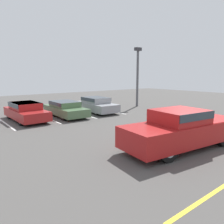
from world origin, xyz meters
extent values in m
plane|color=#4C4947|center=(0.00, 0.00, 0.00)|extent=(60.00, 60.00, 0.00)
cube|color=white|center=(-6.10, 9.53, 0.00)|extent=(0.12, 4.73, 0.01)
cube|color=white|center=(-3.30, 9.53, 0.00)|extent=(0.12, 4.73, 0.01)
cube|color=white|center=(-0.50, 9.53, 0.00)|extent=(0.12, 4.73, 0.01)
cube|color=white|center=(2.30, 9.53, 0.00)|extent=(0.12, 4.73, 0.01)
cube|color=#A51919|center=(-1.23, -0.40, 0.70)|extent=(5.91, 2.53, 0.86)
cube|color=#A51919|center=(-1.51, -0.37, 1.41)|extent=(2.25, 1.97, 0.56)
cube|color=#2D3842|center=(-1.51, -0.37, 1.53)|extent=(2.21, 2.02, 0.31)
cube|color=#A51919|center=(0.57, -0.60, 1.08)|extent=(2.31, 2.05, 0.13)
cube|color=silver|center=(1.54, -0.71, 0.39)|extent=(0.42, 1.95, 0.28)
cylinder|color=black|center=(0.57, 0.17, 0.44)|extent=(0.92, 0.43, 0.88)
cylinder|color=#ADADB2|center=(0.57, 0.17, 0.44)|extent=(0.52, 0.40, 0.49)
cylinder|color=black|center=(0.40, -1.35, 0.44)|extent=(0.92, 0.43, 0.88)
cylinder|color=#ADADB2|center=(0.40, -1.35, 0.44)|extent=(0.52, 0.40, 0.49)
cylinder|color=black|center=(-2.85, 0.55, 0.44)|extent=(0.92, 0.43, 0.88)
cylinder|color=#ADADB2|center=(-2.85, 0.55, 0.44)|extent=(0.52, 0.40, 0.49)
cylinder|color=black|center=(-3.02, -0.97, 0.44)|extent=(0.92, 0.43, 0.88)
cylinder|color=#ADADB2|center=(-3.02, -0.97, 0.44)|extent=(0.52, 0.40, 0.49)
cube|color=maroon|center=(-4.72, 9.66, 0.49)|extent=(1.89, 4.55, 0.60)
cube|color=maroon|center=(-4.72, 9.75, 1.02)|extent=(1.63, 2.38, 0.46)
cube|color=#2D3842|center=(-4.72, 9.75, 1.11)|extent=(1.70, 2.34, 0.28)
cylinder|color=black|center=(-3.93, 8.37, 0.34)|extent=(0.25, 0.68, 0.68)
cylinder|color=#ADADB2|center=(-3.93, 8.37, 0.34)|extent=(0.26, 0.38, 0.37)
cylinder|color=black|center=(-5.45, 8.33, 0.34)|extent=(0.25, 0.68, 0.68)
cylinder|color=#ADADB2|center=(-5.45, 8.33, 0.34)|extent=(0.26, 0.38, 0.37)
cylinder|color=black|center=(-3.99, 10.98, 0.34)|extent=(0.25, 0.68, 0.68)
cylinder|color=#ADADB2|center=(-3.99, 10.98, 0.34)|extent=(0.26, 0.38, 0.37)
cylinder|color=black|center=(-5.51, 10.95, 0.34)|extent=(0.25, 0.68, 0.68)
cylinder|color=#ADADB2|center=(-5.51, 10.95, 0.34)|extent=(0.26, 0.38, 0.37)
cube|color=#4C6B47|center=(-1.86, 9.45, 0.45)|extent=(1.92, 4.59, 0.57)
cube|color=#4C6B47|center=(-1.86, 9.54, 0.94)|extent=(1.65, 2.40, 0.41)
cube|color=#2D3842|center=(-1.86, 9.54, 1.02)|extent=(1.72, 2.36, 0.24)
cylinder|color=black|center=(-1.11, 8.11, 0.31)|extent=(0.22, 0.62, 0.61)
cylinder|color=#ADADB2|center=(-1.11, 8.11, 0.31)|extent=(0.23, 0.34, 0.34)
cylinder|color=black|center=(-2.68, 8.15, 0.31)|extent=(0.22, 0.62, 0.61)
cylinder|color=#ADADB2|center=(-2.68, 8.15, 0.31)|extent=(0.23, 0.34, 0.34)
cylinder|color=black|center=(-1.04, 10.75, 0.31)|extent=(0.22, 0.62, 0.61)
cylinder|color=#ADADB2|center=(-1.04, 10.75, 0.31)|extent=(0.23, 0.34, 0.34)
cylinder|color=black|center=(-2.61, 10.79, 0.31)|extent=(0.22, 0.62, 0.61)
cylinder|color=#ADADB2|center=(-2.61, 10.79, 0.31)|extent=(0.23, 0.34, 0.34)
cube|color=gray|center=(1.02, 9.51, 0.49)|extent=(1.97, 4.41, 0.62)
cube|color=gray|center=(1.03, 9.60, 1.03)|extent=(1.67, 2.32, 0.47)
cube|color=#2D3842|center=(1.03, 9.60, 1.12)|extent=(1.74, 2.28, 0.28)
cylinder|color=black|center=(1.75, 8.23, 0.32)|extent=(0.25, 0.65, 0.64)
cylinder|color=#ADADB2|center=(1.75, 8.23, 0.32)|extent=(0.25, 0.36, 0.35)
cylinder|color=black|center=(0.20, 8.28, 0.32)|extent=(0.25, 0.65, 0.64)
cylinder|color=#ADADB2|center=(0.20, 8.28, 0.32)|extent=(0.25, 0.36, 0.35)
cylinder|color=black|center=(1.85, 10.74, 0.32)|extent=(0.25, 0.65, 0.64)
cylinder|color=#ADADB2|center=(1.85, 10.74, 0.32)|extent=(0.25, 0.36, 0.35)
cylinder|color=black|center=(0.30, 10.80, 0.32)|extent=(0.25, 0.65, 0.64)
cylinder|color=#ADADB2|center=(0.30, 10.80, 0.32)|extent=(0.25, 0.36, 0.35)
cylinder|color=#515156|center=(6.22, 9.91, 2.71)|extent=(0.23, 0.23, 5.43)
cube|color=#333338|center=(6.22, 9.91, 5.58)|extent=(0.70, 0.36, 0.30)
cube|color=#B7B2A8|center=(-1.30, 12.37, 0.07)|extent=(1.92, 0.20, 0.14)
camera|label=1|loc=(-9.25, -5.62, 3.10)|focal=35.00mm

